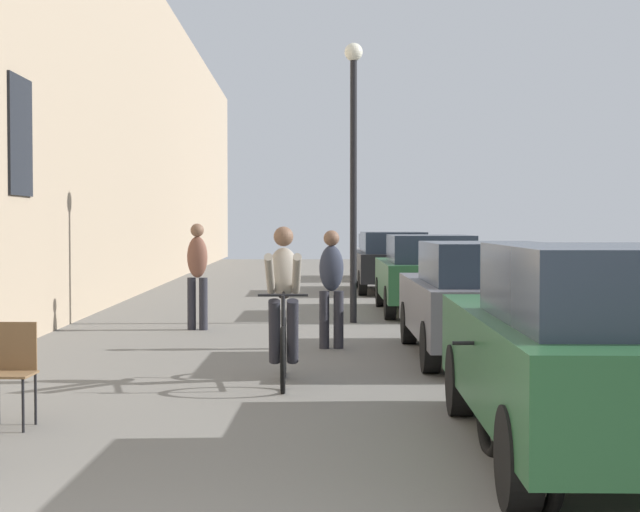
# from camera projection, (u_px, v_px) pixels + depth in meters

# --- Properties ---
(building_facade_left) EXTENTS (0.54, 68.00, 8.32)m
(building_facade_left) POSITION_uv_depth(u_px,v_px,m) (68.00, 91.00, 17.78)
(building_facade_left) COLOR tan
(building_facade_left) RESTS_ON ground_plane
(cafe_chair_mid_toward_street) EXTENTS (0.40, 0.40, 0.89)m
(cafe_chair_mid_toward_street) POSITION_uv_depth(u_px,v_px,m) (13.00, 367.00, 8.35)
(cafe_chair_mid_toward_street) COLOR black
(cafe_chair_mid_toward_street) RESTS_ON ground_plane
(cyclist_on_bicycle) EXTENTS (0.52, 1.76, 1.74)m
(cyclist_on_bicycle) POSITION_uv_depth(u_px,v_px,m) (283.00, 309.00, 10.70)
(cyclist_on_bicycle) COLOR black
(cyclist_on_bicycle) RESTS_ON ground_plane
(pedestrian_near) EXTENTS (0.36, 0.27, 1.65)m
(pedestrian_near) POSITION_uv_depth(u_px,v_px,m) (331.00, 282.00, 13.57)
(pedestrian_near) COLOR #26262D
(pedestrian_near) RESTS_ON ground_plane
(pedestrian_mid) EXTENTS (0.38, 0.30, 1.74)m
(pedestrian_mid) POSITION_uv_depth(u_px,v_px,m) (197.00, 270.00, 15.97)
(pedestrian_mid) COLOR #26262D
(pedestrian_mid) RESTS_ON ground_plane
(street_lamp) EXTENTS (0.32, 0.32, 4.90)m
(street_lamp) POSITION_uv_depth(u_px,v_px,m) (353.00, 146.00, 17.08)
(street_lamp) COLOR black
(street_lamp) RESTS_ON ground_plane
(parked_car_nearest) EXTENTS (2.03, 4.53, 1.59)m
(parked_car_nearest) POSITION_uv_depth(u_px,v_px,m) (601.00, 348.00, 7.20)
(parked_car_nearest) COLOR #23512D
(parked_car_nearest) RESTS_ON ground_plane
(parked_car_second) EXTENTS (1.85, 4.27, 1.51)m
(parked_car_second) POSITION_uv_depth(u_px,v_px,m) (481.00, 298.00, 12.60)
(parked_car_second) COLOR #595960
(parked_car_second) RESTS_ON ground_plane
(parked_car_third) EXTENTS (1.88, 4.33, 1.53)m
(parked_car_third) POSITION_uv_depth(u_px,v_px,m) (427.00, 273.00, 18.94)
(parked_car_third) COLOR #23512D
(parked_car_third) RESTS_ON ground_plane
(parked_car_fourth) EXTENTS (1.84, 4.33, 1.54)m
(parked_car_fourth) POSITION_uv_depth(u_px,v_px,m) (391.00, 261.00, 24.92)
(parked_car_fourth) COLOR black
(parked_car_fourth) RESTS_ON ground_plane
(parked_car_fifth) EXTENTS (1.71, 4.01, 1.42)m
(parked_car_fifth) POSITION_uv_depth(u_px,v_px,m) (382.00, 256.00, 30.77)
(parked_car_fifth) COLOR #B7B7BC
(parked_car_fifth) RESTS_ON ground_plane
(parked_motorcycle) EXTENTS (0.62, 2.15, 0.92)m
(parked_motorcycle) POSITION_uv_depth(u_px,v_px,m) (515.00, 419.00, 6.65)
(parked_motorcycle) COLOR black
(parked_motorcycle) RESTS_ON ground_plane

